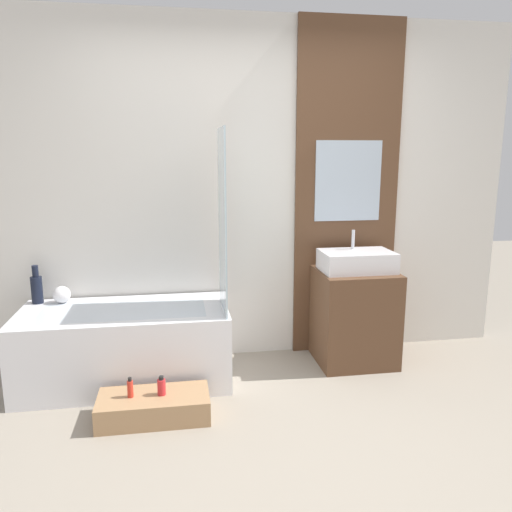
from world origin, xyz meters
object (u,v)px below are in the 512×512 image
at_px(vase_tall_dark, 37,288).
at_px(wooden_step_bench, 154,407).
at_px(bottle_soap_primary, 130,388).
at_px(bathtub, 126,345).
at_px(bottle_soap_secondary, 161,386).
at_px(sink, 357,261).
at_px(vase_round_light, 62,295).

bearing_deg(vase_tall_dark, wooden_step_bench, -44.29).
bearing_deg(wooden_step_bench, bottle_soap_primary, 180.00).
bearing_deg(bathtub, bottle_soap_secondary, -65.08).
bearing_deg(vase_tall_dark, bottle_soap_primary, -49.31).
bearing_deg(bottle_soap_secondary, wooden_step_bench, 180.00).
height_order(bathtub, sink, sink).
bearing_deg(sink, wooden_step_bench, -157.29).
xyz_separation_m(wooden_step_bench, sink, (1.51, 0.63, 0.73)).
distance_m(vase_round_light, bottle_soap_secondary, 1.14).
xyz_separation_m(sink, vase_round_light, (-2.17, 0.16, -0.21)).
xyz_separation_m(bathtub, vase_round_light, (-0.46, 0.24, 0.33)).
relative_size(bathtub, bottle_soap_primary, 11.40).
bearing_deg(sink, bottle_soap_primary, -158.99).
bearing_deg(bathtub, sink, 2.40).
xyz_separation_m(vase_tall_dark, bottle_soap_secondary, (0.89, -0.82, -0.44)).
bearing_deg(sink, vase_round_light, 175.67).
bearing_deg(bottle_soap_primary, vase_tall_dark, 130.69).
height_order(bottle_soap_primary, bottle_soap_secondary, bottle_soap_primary).
distance_m(sink, vase_round_light, 2.19).
bearing_deg(vase_tall_dark, vase_round_light, -7.31).
height_order(sink, bottle_soap_secondary, sink).
relative_size(wooden_step_bench, sink, 1.26).
relative_size(sink, vase_round_light, 4.31).
bearing_deg(vase_round_light, vase_tall_dark, 172.69).
bearing_deg(bathtub, vase_round_light, 152.57).
height_order(bathtub, wooden_step_bench, bathtub).
relative_size(sink, bottle_soap_secondary, 4.46).
height_order(sink, vase_round_light, sink).
bearing_deg(sink, vase_tall_dark, 175.45).
bearing_deg(bottle_soap_secondary, vase_tall_dark, 137.39).
relative_size(bathtub, bottle_soap_secondary, 11.98).
bearing_deg(wooden_step_bench, sink, 22.71).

